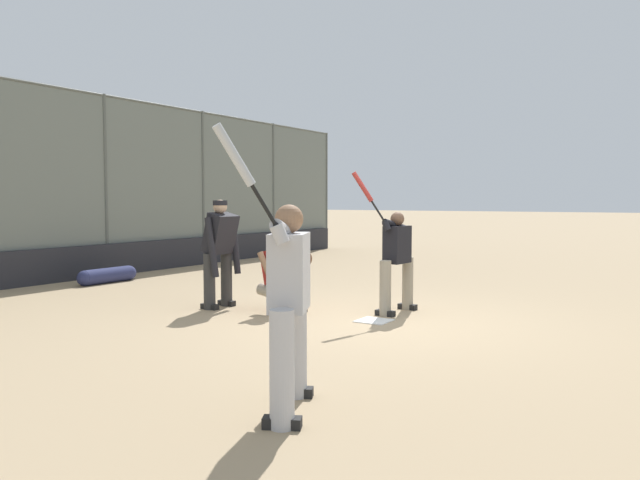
{
  "coord_description": "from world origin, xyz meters",
  "views": [
    {
      "loc": [
        7.43,
        3.78,
        1.63
      ],
      "look_at": [
        -0.22,
        -1.0,
        1.05
      ],
      "focal_mm": 35.0,
      "sensor_mm": 36.0,
      "label": 1
    }
  ],
  "objects_px": {
    "batter_on_deck": "(288,300)",
    "spare_bat_near_backstop": "(207,270)",
    "umpire_home": "(220,250)",
    "batter_at_plate": "(396,258)",
    "catcher_behind_plate": "(282,272)",
    "equipment_bag_dugout_side": "(108,275)"
  },
  "relations": [
    {
      "from": "batter_on_deck",
      "to": "spare_bat_near_backstop",
      "type": "relative_size",
      "value": 2.93
    },
    {
      "from": "equipment_bag_dugout_side",
      "to": "spare_bat_near_backstop",
      "type": "bearing_deg",
      "value": 173.27
    },
    {
      "from": "catcher_behind_plate",
      "to": "spare_bat_near_backstop",
      "type": "height_order",
      "value": "catcher_behind_plate"
    },
    {
      "from": "equipment_bag_dugout_side",
      "to": "batter_on_deck",
      "type": "bearing_deg",
      "value": 59.86
    },
    {
      "from": "batter_on_deck",
      "to": "equipment_bag_dugout_side",
      "type": "bearing_deg",
      "value": -146.24
    },
    {
      "from": "batter_at_plate",
      "to": "spare_bat_near_backstop",
      "type": "height_order",
      "value": "batter_at_plate"
    },
    {
      "from": "batter_at_plate",
      "to": "batter_on_deck",
      "type": "distance_m",
      "value": 4.44
    },
    {
      "from": "umpire_home",
      "to": "batter_on_deck",
      "type": "bearing_deg",
      "value": 47.75
    },
    {
      "from": "spare_bat_near_backstop",
      "to": "equipment_bag_dugout_side",
      "type": "xyz_separation_m",
      "value": [
        2.54,
        -0.3,
        0.12
      ]
    },
    {
      "from": "batter_on_deck",
      "to": "equipment_bag_dugout_side",
      "type": "distance_m",
      "value": 8.45
    },
    {
      "from": "umpire_home",
      "to": "spare_bat_near_backstop",
      "type": "height_order",
      "value": "umpire_home"
    },
    {
      "from": "batter_at_plate",
      "to": "umpire_home",
      "type": "xyz_separation_m",
      "value": [
        1.03,
        -2.43,
        0.08
      ]
    },
    {
      "from": "catcher_behind_plate",
      "to": "umpire_home",
      "type": "distance_m",
      "value": 1.06
    },
    {
      "from": "umpire_home",
      "to": "spare_bat_near_backstop",
      "type": "relative_size",
      "value": 2.22
    },
    {
      "from": "batter_at_plate",
      "to": "catcher_behind_plate",
      "type": "xyz_separation_m",
      "value": [
        0.84,
        -1.43,
        -0.21
      ]
    },
    {
      "from": "batter_on_deck",
      "to": "umpire_home",
      "type": "bearing_deg",
      "value": -158.82
    },
    {
      "from": "catcher_behind_plate",
      "to": "equipment_bag_dugout_side",
      "type": "height_order",
      "value": "catcher_behind_plate"
    },
    {
      "from": "catcher_behind_plate",
      "to": "batter_at_plate",
      "type": "bearing_deg",
      "value": 126.95
    },
    {
      "from": "batter_at_plate",
      "to": "spare_bat_near_backstop",
      "type": "bearing_deg",
      "value": -108.33
    },
    {
      "from": "catcher_behind_plate",
      "to": "umpire_home",
      "type": "relative_size",
      "value": 0.69
    },
    {
      "from": "catcher_behind_plate",
      "to": "spare_bat_near_backstop",
      "type": "xyz_separation_m",
      "value": [
        -3.31,
        -4.45,
        -0.56
      ]
    },
    {
      "from": "spare_bat_near_backstop",
      "to": "umpire_home",
      "type": "bearing_deg",
      "value": 172.69
    }
  ]
}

